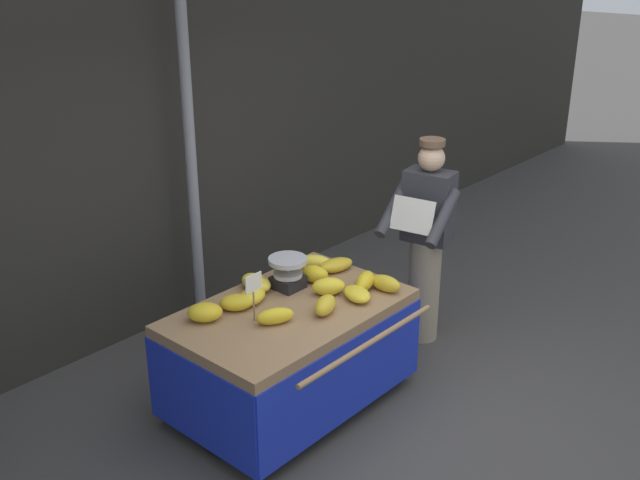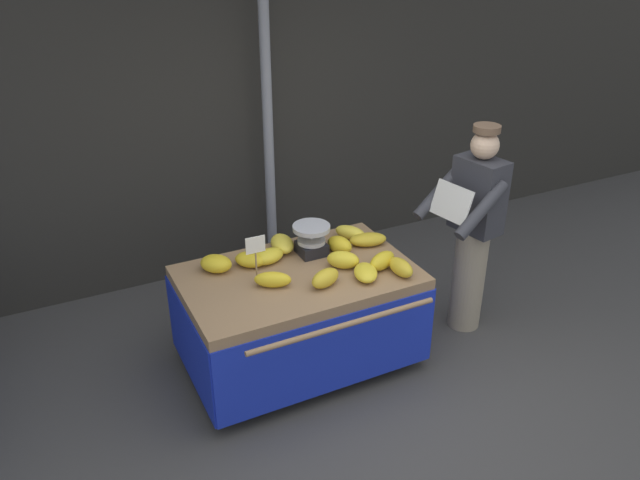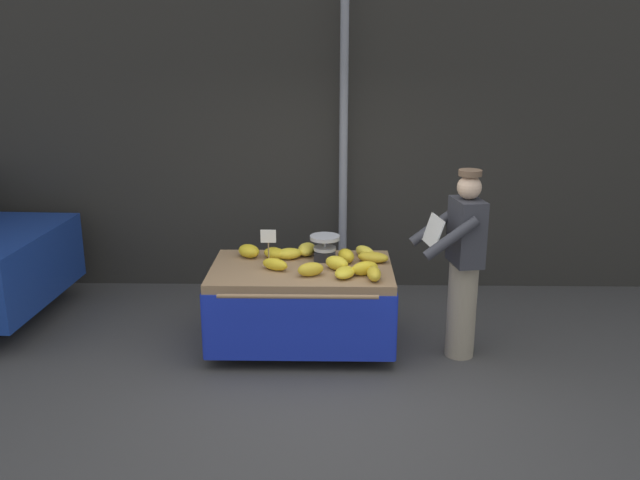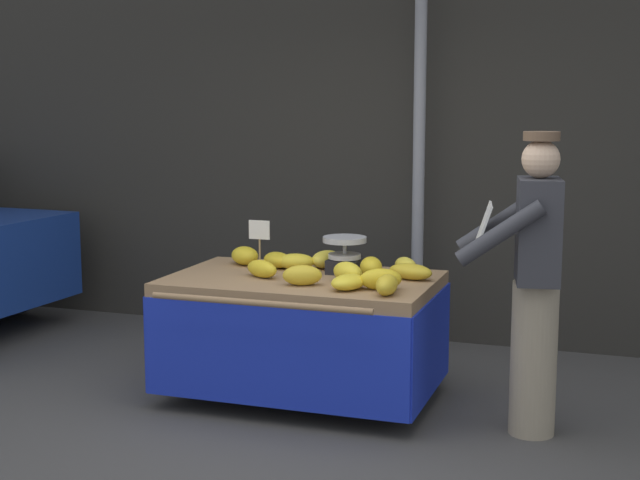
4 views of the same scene
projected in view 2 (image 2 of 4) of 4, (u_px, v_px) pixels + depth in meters
The scene contains 20 objects.
ground_plane at pixel (396, 434), 4.15m from camera, with size 60.00×60.00×0.00m, color #423F3D.
back_wall at pixel (235, 49), 5.44m from camera, with size 16.00×0.24×4.05m, color #2D2B26.
street_pole at pixel (267, 98), 5.39m from camera, with size 0.09×0.09×3.32m, color gray.
banana_cart at pixel (299, 298), 4.56m from camera, with size 1.67×1.24×0.79m.
weighing_scale at pixel (311, 240), 4.67m from camera, with size 0.28×0.28×0.23m.
price_sign at pixel (256, 249), 4.26m from camera, with size 0.14×0.01×0.34m.
banana_bunch_0 at pixel (343, 260), 4.50m from camera, with size 0.14×0.23×0.13m, color yellow.
banana_bunch_1 at pixel (366, 273), 4.38m from camera, with size 0.16×0.25×0.09m, color yellow.
banana_bunch_2 at pixel (340, 245), 4.71m from camera, with size 0.14×0.22×0.13m, color gold.
banana_bunch_3 at pixel (269, 256), 4.57m from camera, with size 0.16×0.25×0.10m, color yellow.
banana_bunch_4 at pixel (216, 264), 4.46m from camera, with size 0.17×0.23×0.12m, color gold.
banana_bunch_5 at pixel (350, 233), 4.91m from camera, with size 0.12×0.26×0.11m, color yellow.
banana_bunch_6 at pixel (273, 280), 4.27m from camera, with size 0.11×0.25×0.11m, color gold.
banana_bunch_7 at pixel (382, 261), 4.49m from camera, with size 0.12×0.25×0.13m, color gold.
banana_bunch_8 at pixel (250, 259), 4.53m from camera, with size 0.16×0.23×0.10m, color gold.
banana_bunch_9 at pixel (401, 267), 4.42m from camera, with size 0.12×0.24×0.12m, color gold.
banana_bunch_10 at pixel (368, 240), 4.82m from camera, with size 0.15×0.29×0.10m, color gold.
banana_bunch_11 at pixel (282, 244), 4.74m from camera, with size 0.17×0.27×0.11m, color yellow.
banana_bunch_12 at pixel (325, 278), 4.28m from camera, with size 0.12×0.24×0.12m, color gold.
vendor_person at pixel (473, 231), 4.88m from camera, with size 0.63×0.58×1.71m.
Camera 2 is at (-1.84, -2.56, 3.03)m, focal length 35.27 mm.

